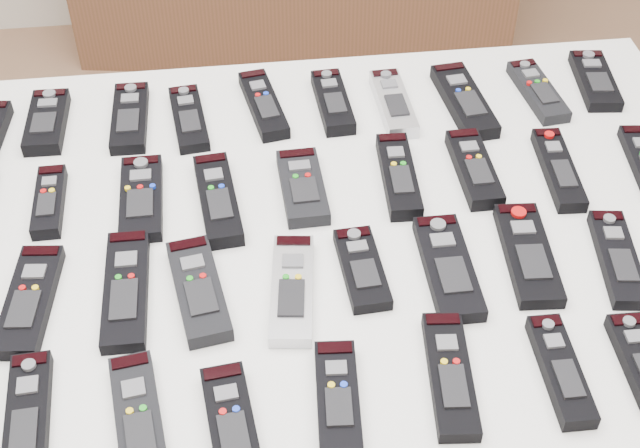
{
  "coord_description": "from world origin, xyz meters",
  "views": [
    {
      "loc": [
        -0.06,
        -0.83,
        1.66
      ],
      "look_at": [
        0.04,
        0.06,
        0.8
      ],
      "focal_mm": 50.0,
      "sensor_mm": 36.0,
      "label": 1
    }
  ],
  "objects": [
    {
      "name": "table",
      "position": [
        0.04,
        0.06,
        0.72
      ],
      "size": [
        1.25,
        0.88,
        0.78
      ],
      "color": "white",
      "rests_on": "ground"
    },
    {
      "name": "remote_1",
      "position": [
        -0.36,
        0.36,
        0.79
      ],
      "size": [
        0.06,
        0.15,
        0.02
      ],
      "primitive_type": "cube",
      "rotation": [
        0.0,
        0.0,
        -0.03
      ],
      "color": "black",
      "rests_on": "table"
    },
    {
      "name": "remote_2",
      "position": [
        -0.23,
        0.35,
        0.79
      ],
      "size": [
        0.06,
        0.17,
        0.02
      ],
      "primitive_type": "cube",
      "rotation": [
        0.0,
        0.0,
        -0.02
      ],
      "color": "black",
      "rests_on": "table"
    },
    {
      "name": "remote_3",
      "position": [
        -0.13,
        0.34,
        0.79
      ],
      "size": [
        0.06,
        0.16,
        0.02
      ],
      "primitive_type": "cube",
      "rotation": [
        0.0,
        0.0,
        0.11
      ],
      "color": "black",
      "rests_on": "table"
    },
    {
      "name": "remote_4",
      "position": [
        -0.01,
        0.36,
        0.79
      ],
      "size": [
        0.07,
        0.18,
        0.02
      ],
      "primitive_type": "cube",
      "rotation": [
        0.0,
        0.0,
        0.17
      ],
      "color": "black",
      "rests_on": "table"
    },
    {
      "name": "remote_5",
      "position": [
        0.1,
        0.36,
        0.79
      ],
      "size": [
        0.06,
        0.16,
        0.02
      ],
      "primitive_type": "cube",
      "rotation": [
        0.0,
        0.0,
        0.05
      ],
      "color": "black",
      "rests_on": "table"
    },
    {
      "name": "remote_6",
      "position": [
        0.2,
        0.34,
        0.79
      ],
      "size": [
        0.05,
        0.17,
        0.02
      ],
      "primitive_type": "cube",
      "rotation": [
        0.0,
        0.0,
        0.03
      ],
      "color": "#B7B7BC",
      "rests_on": "table"
    },
    {
      "name": "remote_7",
      "position": [
        0.32,
        0.33,
        0.79
      ],
      "size": [
        0.08,
        0.19,
        0.02
      ],
      "primitive_type": "cube",
      "rotation": [
        0.0,
        0.0,
        0.1
      ],
      "color": "black",
      "rests_on": "table"
    },
    {
      "name": "remote_8",
      "position": [
        0.45,
        0.35,
        0.79
      ],
      "size": [
        0.06,
        0.17,
        0.02
      ],
      "primitive_type": "cube",
      "rotation": [
        0.0,
        0.0,
        0.11
      ],
      "color": "black",
      "rests_on": "table"
    },
    {
      "name": "remote_9",
      "position": [
        0.55,
        0.36,
        0.79
      ],
      "size": [
        0.07,
        0.16,
        0.02
      ],
      "primitive_type": "cube",
      "rotation": [
        0.0,
        0.0,
        -0.11
      ],
      "color": "black",
      "rests_on": "table"
    },
    {
      "name": "remote_11",
      "position": [
        -0.34,
        0.16,
        0.79
      ],
      "size": [
        0.04,
        0.14,
        0.02
      ],
      "primitive_type": "cube",
      "rotation": [
        0.0,
        0.0,
        0.01
      ],
      "color": "black",
      "rests_on": "table"
    },
    {
      "name": "remote_12",
      "position": [
        -0.21,
        0.16,
        0.79
      ],
      "size": [
        0.06,
        0.17,
        0.02
      ],
      "primitive_type": "cube",
      "rotation": [
        0.0,
        0.0,
        0.01
      ],
      "color": "black",
      "rests_on": "table"
    },
    {
      "name": "remote_13",
      "position": [
        -0.09,
        0.14,
        0.79
      ],
      "size": [
        0.07,
        0.19,
        0.02
      ],
      "primitive_type": "cube",
      "rotation": [
        0.0,
        0.0,
        0.09
      ],
      "color": "black",
      "rests_on": "table"
    },
    {
      "name": "remote_14",
      "position": [
        0.03,
        0.15,
        0.79
      ],
      "size": [
        0.07,
        0.15,
        0.02
      ],
      "primitive_type": "cube",
      "rotation": [
        0.0,
        0.0,
        0.03
      ],
      "color": "black",
      "rests_on": "table"
    },
    {
      "name": "remote_15",
      "position": [
        0.18,
        0.16,
        0.79
      ],
      "size": [
        0.06,
        0.18,
        0.02
      ],
      "primitive_type": "cube",
      "rotation": [
        0.0,
        0.0,
        -0.04
      ],
      "color": "black",
      "rests_on": "table"
    },
    {
      "name": "remote_16",
      "position": [
        0.29,
        0.16,
        0.79
      ],
      "size": [
        0.05,
        0.17,
        0.02
      ],
      "primitive_type": "cube",
      "rotation": [
        0.0,
        0.0,
        0.01
      ],
      "color": "black",
      "rests_on": "table"
    },
    {
      "name": "remote_17",
      "position": [
        0.42,
        0.15,
        0.79
      ],
      "size": [
        0.05,
        0.18,
        0.02
      ],
      "primitive_type": "cube",
      "rotation": [
        0.0,
        0.0,
        -0.06
      ],
      "color": "black",
      "rests_on": "table"
    },
    {
      "name": "remote_20",
      "position": [
        -0.34,
        -0.03,
        0.79
      ],
      "size": [
        0.07,
        0.19,
        0.02
      ],
      "primitive_type": "cube",
      "rotation": [
        0.0,
        0.0,
        -0.11
      ],
      "color": "black",
      "rests_on": "table"
    },
    {
      "name": "remote_21",
      "position": [
        -0.22,
        -0.02,
        0.79
      ],
      "size": [
        0.06,
        0.2,
        0.02
      ],
      "primitive_type": "cube",
      "rotation": [
        0.0,
        0.0,
        -0.01
      ],
      "color": "black",
      "rests_on": "table"
    },
    {
      "name": "remote_22",
      "position": [
        -0.13,
        -0.04,
        0.79
      ],
      "size": [
        0.08,
        0.18,
        0.02
      ],
      "primitive_type": "cube",
      "rotation": [
        0.0,
        0.0,
        0.16
      ],
      "color": "black",
      "rests_on": "table"
    },
    {
      "name": "remote_23",
      "position": [
        -0.01,
        -0.05,
        0.79
      ],
      "size": [
        0.08,
        0.19,
        0.02
      ],
      "primitive_type": "cube",
      "rotation": [
        0.0,
        0.0,
        -0.13
      ],
      "color": "#B7B7BC",
      "rests_on": "table"
    },
    {
      "name": "remote_24",
      "position": [
        0.09,
        -0.02,
        0.79
      ],
      "size": [
        0.06,
        0.15,
        0.02
      ],
      "primitive_type": "cube",
      "rotation": [
        0.0,
        0.0,
        0.06
      ],
      "color": "black",
      "rests_on": "table"
    },
    {
      "name": "remote_25",
      "position": [
        0.21,
        -0.03,
        0.79
      ],
      "size": [
        0.06,
        0.18,
        0.02
      ],
      "primitive_type": "cube",
      "rotation": [
        0.0,
        0.0,
        -0.0
      ],
      "color": "black",
      "rests_on": "table"
    },
    {
      "name": "remote_26",
      "position": [
        0.32,
        -0.02,
        0.79
      ],
      "size": [
        0.07,
        0.19,
        0.02
      ],
      "primitive_type": "cube",
      "rotation": [
        0.0,
        0.0,
        -0.07
      ],
      "color": "black",
      "rests_on": "table"
    },
    {
      "name": "remote_27",
      "position": [
        0.44,
        -0.04,
        0.79
      ],
      "size": [
        0.07,
        0.18,
        0.02
      ],
      "primitive_type": "cube",
      "rotation": [
        0.0,
        0.0,
        -0.14
      ],
      "color": "black",
      "rests_on": "table"
    },
    {
      "name": "remote_30",
      "position": [
        -0.33,
        -0.21,
        0.79
      ],
      "size": [
        0.06,
        0.18,
        0.02
      ],
      "primitive_type": "cube",
      "rotation": [
        0.0,
        0.0,
        0.05
      ],
      "color": "black",
      "rests_on": "table"
    },
    {
      "name": "remote_31",
      "position": [
        -0.2,
        -0.23,
        0.79
      ],
      "size": [
        0.08,
        0.2,
        0.02
      ],
      "primitive_type": "cube",
      "rotation": [
        0.0,
        0.0,
        0.14
      ],
      "color": "black",
      "rests_on": "table"
    },
    {
      "name": "remote_32",
      "position": [
        -0.09,
        -0.25,
        0.79
      ],
      "size": [
        0.07,
        0.16,
        0.02
      ],
      "primitive_type": "cube",
      "rotation": [
        0.0,
        0.0,
        0.11
      ],
      "color": "black",
      "rests_on": "table"
    },
    {
      "name": "remote_33",
      "position": [
        0.03,
        -0.22,
        0.79
      ],
      "size": [
        0.06,
        0.16,
        0.02
      ],
      "primitive_type": "cube",
      "rotation": [
        0.0,
        0.0,
        -0.08
      ],
      "color": "black",
      "rests_on": "table"
    },
    {
      "name": "remote_34",
      "position": [
        0.17,
        -0.21,
        0.79
      ],
      "size": [
        0.07,
        0.18,
        0.02
      ],
      "primitive_type": "cube",
      "rotation": [
        0.0,
        0.0,
        -0.09
      ],
      "color": "black",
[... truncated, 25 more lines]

